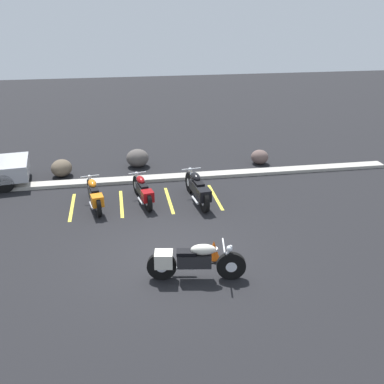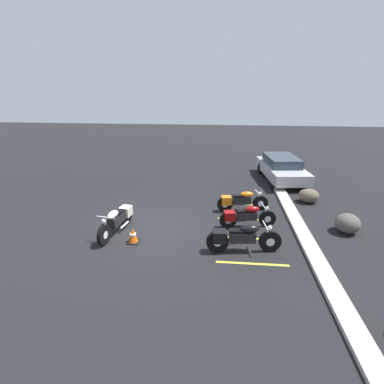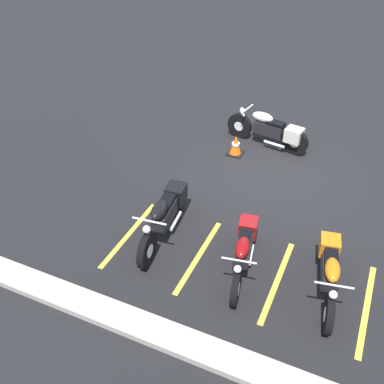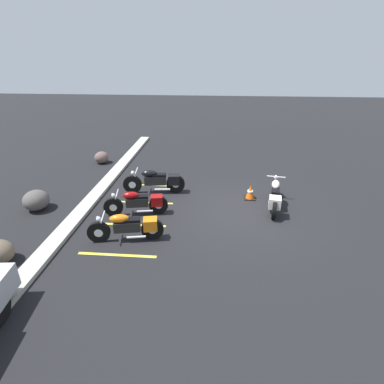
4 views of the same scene
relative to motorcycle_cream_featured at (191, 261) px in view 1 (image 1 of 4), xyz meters
name	(u,v)px [view 1 (image 1 of 4)]	position (x,y,z in m)	size (l,w,h in m)	color
ground	(169,255)	(-0.37, 1.14, -0.47)	(60.00, 60.00, 0.00)	black
motorcycle_cream_featured	(191,261)	(0.00, 0.00, 0.00)	(2.26, 0.76, 0.89)	black
parked_bike_0	(94,195)	(-2.29, 4.35, -0.03)	(0.73, 2.09, 0.83)	black
parked_bike_1	(143,191)	(-0.79, 4.44, -0.04)	(0.71, 2.05, 0.81)	black
parked_bike_2	(198,189)	(0.93, 4.18, 0.01)	(0.69, 2.31, 0.91)	black
concrete_curb	(151,179)	(-0.37, 6.40, -0.41)	(18.00, 0.50, 0.12)	#A8A399
landscape_rock_0	(260,157)	(4.03, 7.46, -0.19)	(0.64, 0.68, 0.56)	brown
landscape_rock_1	(138,158)	(-0.74, 7.98, -0.13)	(0.86, 0.83, 0.68)	#504B47
landscape_rock_2	(62,168)	(-3.55, 7.40, -0.17)	(0.87, 0.75, 0.61)	brown
traffic_cone	(214,251)	(0.69, 0.73, -0.23)	(0.40, 0.40, 0.52)	black
stall_line_0	(72,207)	(-3.01, 4.52, -0.47)	(0.10, 2.10, 0.00)	gold
stall_line_1	(121,204)	(-1.48, 4.52, -0.47)	(0.10, 2.10, 0.00)	gold
stall_line_2	(169,200)	(0.05, 4.52, -0.47)	(0.10, 2.10, 0.00)	gold
stall_line_3	(215,197)	(1.58, 4.52, -0.47)	(0.10, 2.10, 0.00)	gold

